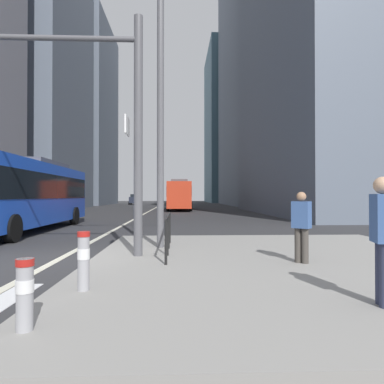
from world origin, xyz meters
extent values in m
plane|color=#303033|center=(0.00, 20.00, 0.00)|extent=(160.00, 160.00, 0.00)
cube|color=gray|center=(5.50, -1.00, 0.07)|extent=(9.00, 10.00, 0.15)
cube|color=silver|center=(1.25, -4.00, 0.01)|extent=(0.45, 3.20, 0.01)
cube|color=silver|center=(2.15, -4.00, 0.01)|extent=(0.45, 3.20, 0.01)
cube|color=silver|center=(3.05, -4.00, 0.01)|extent=(0.45, 3.20, 0.01)
cube|color=beige|center=(0.00, 30.00, 0.01)|extent=(0.20, 80.00, 0.01)
cube|color=slate|center=(-16.00, 34.85, 24.33)|extent=(12.53, 16.98, 48.66)
cube|color=slate|center=(-16.00, 55.77, 16.78)|extent=(12.55, 17.90, 33.56)
cube|color=slate|center=(17.00, 22.22, 19.71)|extent=(12.54, 24.56, 39.42)
cube|color=slate|center=(17.00, 52.19, 25.98)|extent=(10.40, 25.31, 51.96)
cube|color=slate|center=(17.00, 77.90, 19.18)|extent=(12.91, 21.52, 38.37)
cube|color=blue|center=(-3.97, 7.07, 1.73)|extent=(2.66, 11.73, 2.75)
cube|color=black|center=(-3.97, 7.07, 2.07)|extent=(2.70, 11.49, 1.10)
cube|color=#4C4C51|center=(-3.99, 8.82, 3.25)|extent=(1.81, 4.23, 0.30)
cylinder|color=black|center=(-2.72, 3.34, 0.50)|extent=(0.31, 1.00, 1.00)
cylinder|color=black|center=(-2.82, 10.82, 0.50)|extent=(0.31, 1.00, 1.00)
cylinder|color=black|center=(-5.22, 10.79, 0.50)|extent=(0.31, 1.00, 1.00)
cube|color=red|center=(3.26, 30.90, 1.73)|extent=(2.69, 11.72, 2.75)
cube|color=black|center=(3.26, 30.90, 2.07)|extent=(2.72, 11.49, 1.10)
cube|color=#4C4C51|center=(3.23, 29.15, 3.25)|extent=(1.82, 4.23, 0.30)
cylinder|color=black|center=(2.12, 34.66, 0.50)|extent=(0.32, 1.00, 1.00)
cylinder|color=black|center=(4.52, 34.62, 0.50)|extent=(0.32, 1.00, 1.00)
cylinder|color=black|center=(2.00, 27.18, 0.50)|extent=(0.32, 1.00, 1.00)
cylinder|color=black|center=(4.40, 27.14, 0.50)|extent=(0.32, 1.00, 1.00)
cube|color=#232838|center=(-5.03, 55.89, 0.87)|extent=(1.85, 4.42, 1.10)
cube|color=black|center=(-5.03, 56.04, 1.68)|extent=(1.53, 2.40, 0.52)
cylinder|color=black|center=(-4.10, 54.41, 0.32)|extent=(0.23, 0.64, 0.64)
cylinder|color=black|center=(-5.92, 54.38, 0.32)|extent=(0.23, 0.64, 0.64)
cylinder|color=black|center=(-4.14, 57.39, 0.32)|extent=(0.23, 0.64, 0.64)
cylinder|color=black|center=(-5.96, 57.37, 0.32)|extent=(0.23, 0.64, 0.64)
cube|color=gold|center=(3.03, 47.62, 0.87)|extent=(1.81, 4.19, 1.10)
cube|color=black|center=(3.03, 47.47, 1.68)|extent=(1.51, 2.27, 0.52)
cylinder|color=black|center=(2.11, 49.03, 0.32)|extent=(0.22, 0.64, 0.64)
cylinder|color=black|center=(3.93, 49.04, 0.32)|extent=(0.22, 0.64, 0.64)
cylinder|color=black|center=(2.13, 46.19, 0.32)|extent=(0.22, 0.64, 0.64)
cylinder|color=black|center=(3.95, 46.20, 0.32)|extent=(0.22, 0.64, 0.64)
cube|color=black|center=(3.43, 50.48, 0.87)|extent=(1.96, 4.50, 1.10)
cube|color=black|center=(3.43, 50.33, 1.68)|extent=(1.59, 2.45, 0.52)
cylinder|color=black|center=(2.58, 52.02, 0.32)|extent=(0.25, 0.65, 0.64)
cylinder|color=black|center=(4.40, 51.94, 0.32)|extent=(0.25, 0.65, 0.64)
cylinder|color=black|center=(2.46, 49.01, 0.32)|extent=(0.25, 0.65, 0.64)
cylinder|color=black|center=(4.28, 48.94, 0.32)|extent=(0.25, 0.65, 0.64)
cylinder|color=#515156|center=(2.07, -0.30, 3.15)|extent=(0.22, 0.22, 6.00)
cylinder|color=#515156|center=(-0.90, -0.30, 5.55)|extent=(5.94, 0.14, 0.14)
cube|color=white|center=(1.82, -0.48, 3.35)|extent=(0.04, 0.60, 0.44)
cylinder|color=#56565B|center=(2.55, 1.07, 4.15)|extent=(0.20, 0.20, 8.00)
cylinder|color=#99999E|center=(1.37, -5.00, 0.55)|extent=(0.18, 0.18, 0.79)
cylinder|color=white|center=(1.37, -5.00, 0.64)|extent=(0.19, 0.19, 0.14)
cylinder|color=#B21E19|center=(1.37, -5.00, 0.90)|extent=(0.20, 0.20, 0.08)
cylinder|color=#99999E|center=(1.57, -3.40, 0.61)|extent=(0.18, 0.18, 0.93)
cylinder|color=white|center=(1.57, -3.40, 0.72)|extent=(0.19, 0.19, 0.17)
cylinder|color=#B21E19|center=(1.57, -3.40, 1.04)|extent=(0.20, 0.20, 0.08)
cylinder|color=black|center=(2.80, -1.45, 0.62)|extent=(0.06, 0.06, 0.95)
cylinder|color=black|center=(2.80, -0.32, 0.62)|extent=(0.06, 0.06, 0.95)
cylinder|color=black|center=(2.80, 0.82, 0.62)|extent=(0.06, 0.06, 0.95)
cylinder|color=black|center=(2.80, 1.95, 0.62)|extent=(0.06, 0.06, 0.95)
cylinder|color=black|center=(2.80, 0.25, 1.10)|extent=(0.06, 3.40, 0.06)
cylinder|color=#423D38|center=(5.74, -1.31, 0.54)|extent=(0.15, 0.15, 0.77)
cylinder|color=#423D38|center=(5.86, -1.42, 0.54)|extent=(0.15, 0.15, 0.77)
cube|color=#38568E|center=(5.80, -1.36, 1.22)|extent=(0.44, 0.43, 0.59)
sphere|color=#9E7556|center=(5.80, -1.36, 1.62)|extent=(0.21, 0.21, 0.21)
cylinder|color=#2D334C|center=(5.86, -4.26, 0.58)|extent=(0.15, 0.15, 0.86)
cube|color=#38568E|center=(5.84, -4.33, 1.33)|extent=(0.33, 0.43, 0.66)
sphere|color=tan|center=(5.84, -4.33, 1.78)|extent=(0.24, 0.24, 0.24)
camera|label=1|loc=(3.06, -8.86, 1.64)|focal=32.05mm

